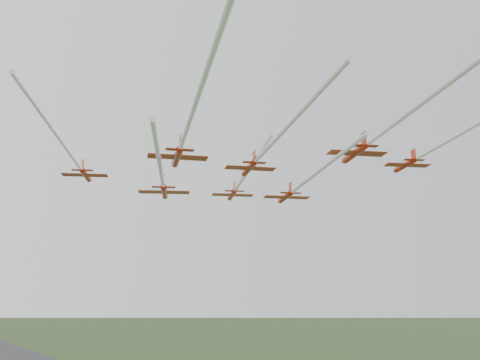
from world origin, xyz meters
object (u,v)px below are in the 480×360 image
jet_lead (239,184)px  jet_row3_left (73,158)px  jet_row4_left (185,134)px  jet_row4_right (382,133)px  jet_row2_right (299,186)px  jet_row2_left (162,180)px  jet_row3_right (446,142)px  jet_row3_mid (265,151)px

jet_lead → jet_row3_left: jet_lead is taller
jet_row4_left → jet_row4_right: (24.21, -12.29, 0.93)m
jet_row2_right → jet_row2_left: bearing=-174.3°
jet_row3_right → jet_row3_mid: bearing=170.1°
jet_row4_left → jet_row3_mid: bearing=39.5°
jet_row2_left → jet_row4_left: (-7.32, -23.82, 0.86)m
jet_row2_right → jet_row3_right: (8.95, -26.50, 3.45)m
jet_lead → jet_row3_left: (-38.75, -13.27, -2.84)m
jet_row3_mid → jet_row3_right: bearing=-13.9°
jet_row2_right → jet_row3_mid: jet_row3_mid is taller
jet_lead → jet_row4_right: bearing=-72.6°
jet_row2_left → jet_row3_mid: (9.85, -17.89, 2.61)m
jet_lead → jet_row3_right: (11.81, -43.47, 0.14)m
jet_row2_right → jet_row3_left: (-41.61, 3.70, 0.47)m
jet_row2_left → jet_row3_left: bearing=-140.9°
jet_row3_mid → jet_row2_left: bearing=139.1°
jet_row2_left → jet_lead: bearing=49.2°
jet_row2_left → jet_row3_left: 17.28m
jet_row3_left → jet_row3_mid: 30.16m
jet_row3_mid → jet_lead: bearing=86.3°
jet_row2_right → jet_lead: bearing=122.3°
jet_row3_right → jet_row2_left: bearing=158.9°
jet_lead → jet_row4_left: bearing=-107.7°
jet_row2_left → jet_row2_right: (24.79, -7.60, 0.39)m
jet_row2_left → jet_row3_right: (33.74, -34.10, 3.83)m
jet_row3_right → jet_row3_left: bearing=173.4°
jet_row3_right → jet_row4_left: size_ratio=1.09×
jet_row2_left → jet_row3_left: (-16.81, -3.90, 0.85)m
jet_row3_mid → jet_row2_right: bearing=54.8°
jet_row2_right → jet_row4_left: size_ratio=0.94×
jet_lead → jet_row2_right: jet_lead is taller
jet_lead → jet_row2_right: 17.52m
jet_row2_right → jet_row4_right: bearing=-82.8°
jet_row4_right → jet_lead: bearing=106.9°
jet_row2_right → jet_row4_left: (-32.11, -16.22, 0.47)m
jet_row2_right → jet_row4_left: 35.98m
jet_row3_left → jet_row3_right: bearing=-5.4°
jet_row3_left → jet_row3_mid: size_ratio=0.91×
jet_row3_mid → jet_row4_right: (7.05, -18.22, -0.82)m
jet_lead → jet_row2_left: size_ratio=1.11×
jet_row3_right → jet_row4_left: (-41.06, 10.28, -2.98)m
jet_row3_right → jet_row4_right: (-16.85, -2.01, -2.05)m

